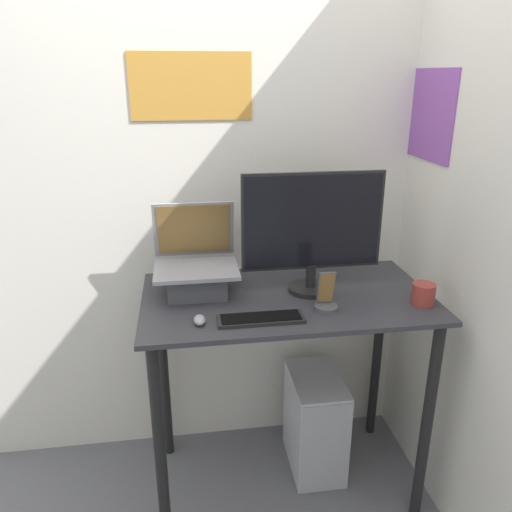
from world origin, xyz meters
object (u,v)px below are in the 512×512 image
Objects in this scene: keyboard at (261,319)px; mouse at (200,320)px; monitor at (312,232)px; computer_tower at (315,422)px; laptop at (196,272)px; cell_phone at (326,301)px.

keyboard is 4.70× the size of mouse.
mouse is (-0.47, -0.23, -0.24)m from monitor.
keyboard is 0.84m from computer_tower.
mouse is at bearing -153.73° from monitor.
laptop is 0.97m from computer_tower.
cell_phone is at bearing 11.72° from keyboard.
cell_phone is 0.79m from computer_tower.
mouse is at bearing -174.56° from cell_phone.
monitor reaches higher than mouse.
cell_phone reaches higher than keyboard.
mouse is (-0.00, -0.28, -0.08)m from laptop.
computer_tower is at bearing -0.10° from laptop.
mouse is (-0.22, 0.01, 0.01)m from keyboard.
keyboard is (0.22, -0.29, -0.08)m from laptop.
keyboard is at bearing -135.77° from monitor.
cell_phone is at bearing -25.69° from laptop.
monitor reaches higher than cell_phone.
cell_phone is (0.49, 0.05, 0.02)m from mouse.
mouse reaches higher than computer_tower.
monitor is 1.17× the size of computer_tower.
keyboard is (-0.25, -0.24, -0.25)m from monitor.
mouse is at bearing -152.51° from computer_tower.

